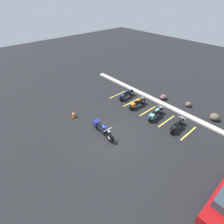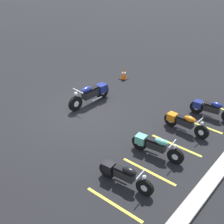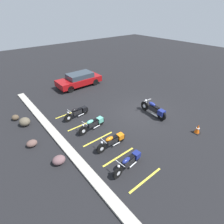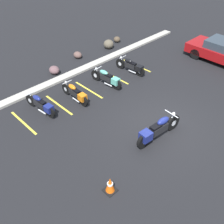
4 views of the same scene
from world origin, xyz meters
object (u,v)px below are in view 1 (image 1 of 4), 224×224
at_px(traffic_cone, 74,114).
at_px(parked_bike_1, 137,103).
at_px(motorcycle_navy_featured, 102,128).
at_px(parked_bike_3, 177,125).
at_px(parked_bike_2, 155,114).
at_px(landscape_rock_1, 188,104).
at_px(landscape_rock_2, 214,117).
at_px(parked_bike_0, 126,95).
at_px(landscape_rock_3, 163,97).

bearing_deg(traffic_cone, parked_bike_1, 63.66).
height_order(motorcycle_navy_featured, parked_bike_3, motorcycle_navy_featured).
bearing_deg(parked_bike_2, landscape_rock_1, -19.01).
bearing_deg(landscape_rock_2, motorcycle_navy_featured, -121.33).
bearing_deg(parked_bike_0, parked_bike_1, -107.98).
xyz_separation_m(motorcycle_navy_featured, parked_bike_1, (-0.64, 4.41, -0.09)).
bearing_deg(parked_bike_3, motorcycle_navy_featured, 137.86).
bearing_deg(traffic_cone, landscape_rock_3, 67.84).
height_order(parked_bike_0, traffic_cone, parked_bike_0).
bearing_deg(motorcycle_navy_featured, landscape_rock_3, 94.09).
relative_size(motorcycle_navy_featured, landscape_rock_3, 3.65).
bearing_deg(landscape_rock_1, landscape_rock_3, -163.75).
distance_m(motorcycle_navy_featured, landscape_rock_2, 8.93).
height_order(motorcycle_navy_featured, landscape_rock_2, motorcycle_navy_featured).
xyz_separation_m(parked_bike_2, landscape_rock_3, (-1.29, 2.97, -0.20)).
relative_size(motorcycle_navy_featured, parked_bike_2, 1.17).
xyz_separation_m(motorcycle_navy_featured, parked_bike_3, (3.30, 4.37, -0.08)).
bearing_deg(traffic_cone, parked_bike_0, 82.05).
distance_m(parked_bike_2, landscape_rock_3, 3.24).
xyz_separation_m(parked_bike_1, landscape_rock_1, (2.93, 3.53, -0.21)).
bearing_deg(parked_bike_0, motorcycle_navy_featured, -159.87).
distance_m(parked_bike_1, landscape_rock_2, 6.18).
height_order(parked_bike_1, traffic_cone, parked_bike_1).
bearing_deg(landscape_rock_3, landscape_rock_2, 3.93).
relative_size(parked_bike_2, parked_bike_3, 1.03).
relative_size(parked_bike_3, traffic_cone, 3.10).
xyz_separation_m(parked_bike_3, landscape_rock_3, (-3.19, 2.94, -0.19)).
height_order(parked_bike_0, parked_bike_2, parked_bike_2).
relative_size(landscape_rock_3, traffic_cone, 1.02).
xyz_separation_m(motorcycle_navy_featured, parked_bike_0, (-2.32, 4.78, -0.08)).
relative_size(parked_bike_1, parked_bike_3, 0.99).
distance_m(parked_bike_0, traffic_cone, 5.29).
xyz_separation_m(parked_bike_0, parked_bike_3, (5.62, -0.40, -0.00)).
xyz_separation_m(parked_bike_1, parked_bike_3, (3.94, -0.04, 0.00)).
distance_m(motorcycle_navy_featured, parked_bike_3, 5.48).
bearing_deg(traffic_cone, landscape_rock_1, 57.58).
bearing_deg(parked_bike_2, landscape_rock_2, -49.87).
relative_size(landscape_rock_1, landscape_rock_3, 0.90).
height_order(motorcycle_navy_featured, landscape_rock_1, motorcycle_navy_featured).
height_order(parked_bike_1, parked_bike_2, parked_bike_2).
distance_m(parked_bike_0, parked_bike_1, 1.72).
relative_size(parked_bike_0, parked_bike_1, 1.01).
xyz_separation_m(parked_bike_0, landscape_rock_2, (6.97, 2.85, -0.13)).
bearing_deg(parked_bike_0, landscape_rock_2, -73.57).
relative_size(motorcycle_navy_featured, landscape_rock_1, 4.03).
height_order(parked_bike_2, parked_bike_3, parked_bike_2).
relative_size(motorcycle_navy_featured, parked_bike_0, 1.20).
bearing_deg(landscape_rock_2, parked_bike_0, -157.76).
relative_size(parked_bike_3, landscape_rock_2, 2.82).
relative_size(parked_bike_1, landscape_rock_1, 3.32).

